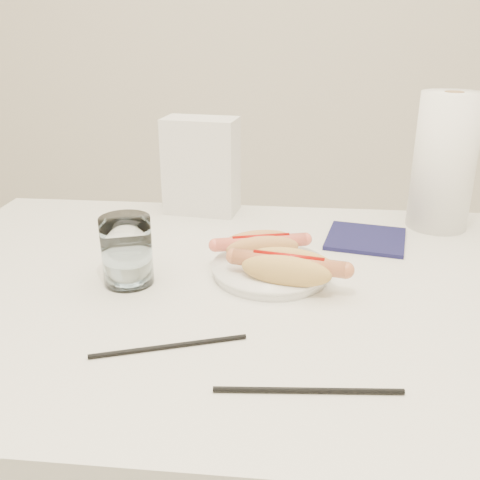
# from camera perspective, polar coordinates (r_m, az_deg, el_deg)

# --- Properties ---
(table) EXTENTS (1.20, 0.80, 0.75)m
(table) POSITION_cam_1_polar(r_m,az_deg,el_deg) (0.91, 1.19, -8.02)
(table) COLOR silver
(table) RESTS_ON ground
(plate) EXTENTS (0.23, 0.23, 0.02)m
(plate) POSITION_cam_1_polar(r_m,az_deg,el_deg) (0.91, 3.26, -3.27)
(plate) COLOR white
(plate) RESTS_ON table
(hotdog_left) EXTENTS (0.16, 0.09, 0.04)m
(hotdog_left) POSITION_cam_1_polar(r_m,az_deg,el_deg) (0.94, 2.20, -0.60)
(hotdog_left) COLOR tan
(hotdog_left) RESTS_ON plate
(hotdog_right) EXTENTS (0.18, 0.10, 0.05)m
(hotdog_right) POSITION_cam_1_polar(r_m,az_deg,el_deg) (0.85, 5.07, -2.88)
(hotdog_right) COLOR #DCA955
(hotdog_right) RESTS_ON plate
(water_glass) EXTENTS (0.08, 0.08, 0.11)m
(water_glass) POSITION_cam_1_polar(r_m,az_deg,el_deg) (0.89, -11.78, -1.10)
(water_glass) COLOR silver
(water_glass) RESTS_ON table
(chopstick_near) EXTENTS (0.20, 0.07, 0.01)m
(chopstick_near) POSITION_cam_1_polar(r_m,az_deg,el_deg) (0.73, -7.43, -10.99)
(chopstick_near) COLOR black
(chopstick_near) RESTS_ON table
(chopstick_far) EXTENTS (0.22, 0.02, 0.01)m
(chopstick_far) POSITION_cam_1_polar(r_m,az_deg,el_deg) (0.65, 7.18, -15.38)
(chopstick_far) COLOR black
(chopstick_far) RESTS_ON table
(napkin_box) EXTENTS (0.17, 0.11, 0.21)m
(napkin_box) POSITION_cam_1_polar(r_m,az_deg,el_deg) (1.19, -4.09, 7.74)
(napkin_box) COLOR silver
(napkin_box) RESTS_ON table
(navy_napkin) EXTENTS (0.17, 0.17, 0.01)m
(navy_napkin) POSITION_cam_1_polar(r_m,az_deg,el_deg) (1.08, 13.06, 0.14)
(navy_napkin) COLOR #13133D
(navy_napkin) RESTS_ON table
(paper_towel_roll) EXTENTS (0.16, 0.16, 0.27)m
(paper_towel_roll) POSITION_cam_1_polar(r_m,az_deg,el_deg) (1.16, 20.64, 7.65)
(paper_towel_roll) COLOR white
(paper_towel_roll) RESTS_ON table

